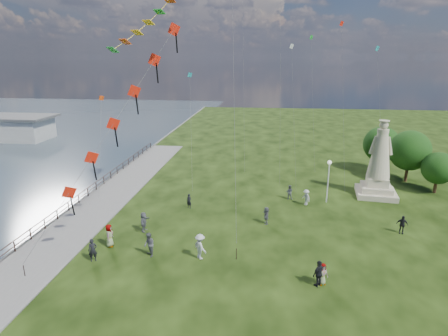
# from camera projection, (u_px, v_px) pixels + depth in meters

# --- Properties ---
(waterfront) EXTENTS (200.00, 200.00, 1.51)m
(waterfront) POSITION_uv_depth(u_px,v_px,m) (75.00, 217.00, 35.03)
(waterfront) COLOR #2F4046
(waterfront) RESTS_ON ground
(statue) EXTENTS (4.48, 4.48, 8.14)m
(statue) POSITION_uv_depth(u_px,v_px,m) (379.00, 168.00, 39.42)
(statue) COLOR beige
(statue) RESTS_ON ground
(lamppost) EXTENTS (0.41, 0.41, 4.45)m
(lamppost) POSITION_uv_depth(u_px,v_px,m) (329.00, 172.00, 37.51)
(lamppost) COLOR silver
(lamppost) RESTS_ON ground
(tree_row) EXTENTS (7.94, 11.49, 6.19)m
(tree_row) POSITION_uv_depth(u_px,v_px,m) (403.00, 151.00, 44.63)
(tree_row) COLOR #382314
(tree_row) RESTS_ON ground
(person_0) EXTENTS (0.75, 0.65, 1.72)m
(person_0) POSITION_uv_depth(u_px,v_px,m) (93.00, 250.00, 27.10)
(person_0) COLOR black
(person_0) RESTS_ON ground
(person_1) EXTENTS (0.98, 1.06, 1.85)m
(person_1) POSITION_uv_depth(u_px,v_px,m) (149.00, 245.00, 27.74)
(person_1) COLOR #595960
(person_1) RESTS_ON ground
(person_2) EXTENTS (1.35, 1.34, 1.95)m
(person_2) POSITION_uv_depth(u_px,v_px,m) (200.00, 246.00, 27.40)
(person_2) COLOR silver
(person_2) RESTS_ON ground
(person_3) EXTENTS (1.16, 1.12, 1.82)m
(person_3) POSITION_uv_depth(u_px,v_px,m) (319.00, 273.00, 24.11)
(person_3) COLOR black
(person_3) RESTS_ON ground
(person_4) EXTENTS (0.85, 0.69, 1.50)m
(person_4) POSITION_uv_depth(u_px,v_px,m) (323.00, 274.00, 24.33)
(person_4) COLOR #595960
(person_4) RESTS_ON ground
(person_5) EXTENTS (0.71, 1.61, 1.73)m
(person_5) POSITION_uv_depth(u_px,v_px,m) (144.00, 222.00, 31.79)
(person_5) COLOR #595960
(person_5) RESTS_ON ground
(person_6) EXTENTS (0.62, 0.52, 1.46)m
(person_6) POSITION_uv_depth(u_px,v_px,m) (189.00, 201.00, 36.71)
(person_6) COLOR black
(person_6) RESTS_ON ground
(person_7) EXTENTS (0.80, 0.54, 1.54)m
(person_7) POSITION_uv_depth(u_px,v_px,m) (289.00, 192.00, 39.08)
(person_7) COLOR #595960
(person_7) RESTS_ON ground
(person_8) EXTENTS (1.03, 1.16, 1.61)m
(person_8) POSITION_uv_depth(u_px,v_px,m) (306.00, 197.00, 37.51)
(person_8) COLOR silver
(person_8) RESTS_ON ground
(person_9) EXTENTS (1.02, 0.70, 1.60)m
(person_9) POSITION_uv_depth(u_px,v_px,m) (402.00, 225.00, 31.41)
(person_9) COLOR black
(person_9) RESTS_ON ground
(person_10) EXTENTS (0.65, 0.96, 1.84)m
(person_10) POSITION_uv_depth(u_px,v_px,m) (109.00, 236.00, 29.21)
(person_10) COLOR #595960
(person_10) RESTS_ON ground
(person_11) EXTENTS (0.74, 1.51, 1.57)m
(person_11) POSITION_uv_depth(u_px,v_px,m) (266.00, 215.00, 33.25)
(person_11) COLOR #595960
(person_11) RESTS_ON ground
(red_kite_train) EXTENTS (9.16, 9.35, 16.82)m
(red_kite_train) POSITION_uv_depth(u_px,v_px,m) (122.00, 113.00, 27.07)
(red_kite_train) COLOR black
(red_kite_train) RESTS_ON ground
(small_kites) EXTENTS (30.92, 17.38, 31.90)m
(small_kites) POSITION_uv_depth(u_px,v_px,m) (271.00, 53.00, 42.59)
(small_kites) COLOR teal
(small_kites) RESTS_ON ground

